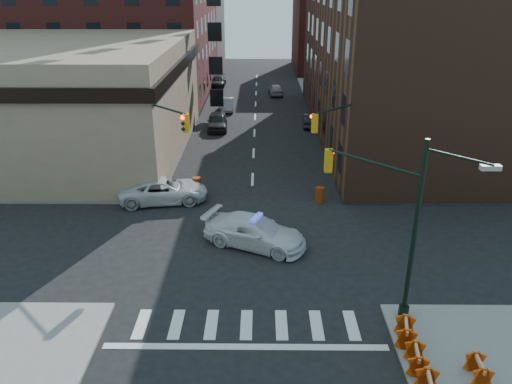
{
  "coord_description": "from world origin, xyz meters",
  "views": [
    {
      "loc": [
        0.57,
        -24.15,
        13.63
      ],
      "look_at": [
        0.33,
        2.5,
        2.2
      ],
      "focal_mm": 35.0,
      "sensor_mm": 36.0,
      "label": 1
    }
  ],
  "objects_px": {
    "police_car": "(255,232)",
    "pickup": "(164,190)",
    "pedestrian_b": "(70,174)",
    "barrel_bank": "(197,185)",
    "barricade_se_a": "(405,332)",
    "barrel_road": "(320,195)",
    "parked_car_wnear": "(217,121)",
    "pedestrian_a": "(108,173)",
    "parked_car_enear": "(310,120)",
    "parked_car_wfar": "(228,105)",
    "barricade_nw_a": "(143,192)"
  },
  "relations": [
    {
      "from": "barricade_nw_a",
      "to": "parked_car_enear",
      "type": "bearing_deg",
      "value": 62.38
    },
    {
      "from": "parked_car_wfar",
      "to": "barrel_road",
      "type": "relative_size",
      "value": 3.87
    },
    {
      "from": "pickup",
      "to": "barricade_se_a",
      "type": "height_order",
      "value": "pickup"
    },
    {
      "from": "police_car",
      "to": "barricade_se_a",
      "type": "height_order",
      "value": "police_car"
    },
    {
      "from": "pedestrian_a",
      "to": "parked_car_wnear",
      "type": "bearing_deg",
      "value": 67.79
    },
    {
      "from": "parked_car_wfar",
      "to": "barricade_nw_a",
      "type": "bearing_deg",
      "value": -100.76
    },
    {
      "from": "police_car",
      "to": "parked_car_wfar",
      "type": "bearing_deg",
      "value": 29.89
    },
    {
      "from": "police_car",
      "to": "parked_car_enear",
      "type": "relative_size",
      "value": 1.48
    },
    {
      "from": "police_car",
      "to": "barricade_se_a",
      "type": "bearing_deg",
      "value": -119.51
    },
    {
      "from": "police_car",
      "to": "pedestrian_b",
      "type": "relative_size",
      "value": 2.91
    },
    {
      "from": "parked_car_enear",
      "to": "pedestrian_a",
      "type": "bearing_deg",
      "value": 47.53
    },
    {
      "from": "pedestrian_a",
      "to": "barrel_road",
      "type": "relative_size",
      "value": 1.82
    },
    {
      "from": "pedestrian_a",
      "to": "barrel_bank",
      "type": "distance_m",
      "value": 6.36
    },
    {
      "from": "pickup",
      "to": "pedestrian_b",
      "type": "relative_size",
      "value": 2.91
    },
    {
      "from": "barrel_road",
      "to": "parked_car_wnear",
      "type": "bearing_deg",
      "value": 115.21
    },
    {
      "from": "barricade_se_a",
      "to": "pedestrian_a",
      "type": "bearing_deg",
      "value": 57.23
    },
    {
      "from": "police_car",
      "to": "pickup",
      "type": "relative_size",
      "value": 1.0
    },
    {
      "from": "parked_car_wfar",
      "to": "barricade_se_a",
      "type": "relative_size",
      "value": 3.22
    },
    {
      "from": "police_car",
      "to": "barrel_road",
      "type": "height_order",
      "value": "police_car"
    },
    {
      "from": "barrel_road",
      "to": "pickup",
      "type": "bearing_deg",
      "value": 179.92
    },
    {
      "from": "parked_car_wfar",
      "to": "parked_car_enear",
      "type": "bearing_deg",
      "value": -38.06
    },
    {
      "from": "police_car",
      "to": "pickup",
      "type": "height_order",
      "value": "police_car"
    },
    {
      "from": "parked_car_enear",
      "to": "pickup",
      "type": "bearing_deg",
      "value": 60.26
    },
    {
      "from": "parked_car_wnear",
      "to": "pedestrian_a",
      "type": "bearing_deg",
      "value": -116.65
    },
    {
      "from": "pedestrian_a",
      "to": "barricade_se_a",
      "type": "xyz_separation_m",
      "value": [
        16.5,
        -16.43,
        -0.47
      ]
    },
    {
      "from": "parked_car_wnear",
      "to": "parked_car_enear",
      "type": "relative_size",
      "value": 1.2
    },
    {
      "from": "parked_car_wnear",
      "to": "barrel_road",
      "type": "bearing_deg",
      "value": -68.01
    },
    {
      "from": "parked_car_wnear",
      "to": "parked_car_enear",
      "type": "xyz_separation_m",
      "value": [
        9.15,
        1.14,
        -0.15
      ]
    },
    {
      "from": "parked_car_wnear",
      "to": "barricade_se_a",
      "type": "xyz_separation_m",
      "value": [
        10.05,
        -31.31,
        -0.18
      ]
    },
    {
      "from": "barrel_road",
      "to": "barrel_bank",
      "type": "xyz_separation_m",
      "value": [
        -8.32,
        1.57,
        0.02
      ]
    },
    {
      "from": "parked_car_wnear",
      "to": "pedestrian_a",
      "type": "xyz_separation_m",
      "value": [
        -6.45,
        -14.88,
        0.29
      ]
    },
    {
      "from": "parked_car_wfar",
      "to": "pedestrian_b",
      "type": "distance_m",
      "value": 24.77
    },
    {
      "from": "parked_car_wnear",
      "to": "parked_car_wfar",
      "type": "height_order",
      "value": "parked_car_wnear"
    },
    {
      "from": "pickup",
      "to": "pedestrian_a",
      "type": "bearing_deg",
      "value": 51.18
    },
    {
      "from": "parked_car_wfar",
      "to": "police_car",
      "type": "bearing_deg",
      "value": -85.02
    },
    {
      "from": "parked_car_enear",
      "to": "barricade_se_a",
      "type": "distance_m",
      "value": 32.46
    },
    {
      "from": "parked_car_enear",
      "to": "pedestrian_b",
      "type": "relative_size",
      "value": 1.97
    },
    {
      "from": "parked_car_wnear",
      "to": "barricade_nw_a",
      "type": "distance_m",
      "value": 17.52
    },
    {
      "from": "parked_car_wnear",
      "to": "barricade_nw_a",
      "type": "xyz_separation_m",
      "value": [
        -3.56,
        -17.15,
        -0.22
      ]
    },
    {
      "from": "parked_car_wfar",
      "to": "pedestrian_a",
      "type": "height_order",
      "value": "pedestrian_a"
    },
    {
      "from": "barricade_nw_a",
      "to": "parked_car_wfar",
      "type": "bearing_deg",
      "value": 87.76
    },
    {
      "from": "pickup",
      "to": "parked_car_wfar",
      "type": "height_order",
      "value": "pickup"
    },
    {
      "from": "pedestrian_a",
      "to": "barricade_se_a",
      "type": "relative_size",
      "value": 1.51
    },
    {
      "from": "barrel_bank",
      "to": "barricade_nw_a",
      "type": "bearing_deg",
      "value": -157.46
    },
    {
      "from": "pedestrian_b",
      "to": "barrel_road",
      "type": "distance_m",
      "value": 17.32
    },
    {
      "from": "parked_car_wnear",
      "to": "barricade_se_a",
      "type": "distance_m",
      "value": 32.88
    },
    {
      "from": "pedestrian_a",
      "to": "pedestrian_b",
      "type": "relative_size",
      "value": 0.95
    },
    {
      "from": "pedestrian_b",
      "to": "barrel_bank",
      "type": "bearing_deg",
      "value": -2.46
    },
    {
      "from": "parked_car_enear",
      "to": "pedestrian_b",
      "type": "distance_m",
      "value": 24.5
    },
    {
      "from": "parked_car_wfar",
      "to": "barrel_road",
      "type": "xyz_separation_m",
      "value": [
        7.61,
        -24.87,
        -0.14
      ]
    }
  ]
}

